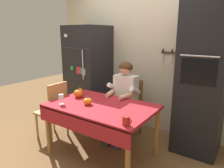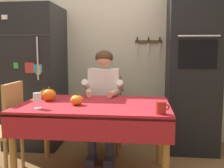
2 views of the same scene
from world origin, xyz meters
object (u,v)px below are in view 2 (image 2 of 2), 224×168
at_px(dining_table, 95,112).
at_px(chair_left_side, 5,125).
at_px(refrigerator, 35,77).
at_px(pumpkin_small, 44,94).
at_px(chair_behind_person, 106,109).
at_px(wine_glass, 37,98).
at_px(wall_oven, 192,66).
at_px(coffee_mug, 161,108).
at_px(seated_person, 104,94).
at_px(pumpkin_large, 49,95).
at_px(pumpkin_medium, 77,100).

relative_size(dining_table, chair_left_side, 1.51).
relative_size(refrigerator, pumpkin_small, 16.71).
height_order(chair_behind_person, wine_glass, chair_behind_person).
bearing_deg(chair_left_side, refrigerator, 93.12).
distance_m(wall_oven, dining_table, 1.45).
bearing_deg(chair_left_side, wine_glass, -28.65).
distance_m(refrigerator, wall_oven, 2.01).
bearing_deg(wall_oven, dining_table, -138.69).
xyz_separation_m(chair_left_side, coffee_mug, (1.50, -0.32, 0.28)).
height_order(refrigerator, seated_person, refrigerator).
bearing_deg(seated_person, chair_behind_person, 90.00).
xyz_separation_m(wall_oven, chair_left_side, (-1.95, -0.94, -0.54)).
bearing_deg(wine_glass, refrigerator, 113.52).
distance_m(dining_table, chair_behind_person, 0.81).
height_order(refrigerator, chair_behind_person, refrigerator).
distance_m(seated_person, wine_glass, 0.98).
distance_m(dining_table, seated_person, 0.61).
xyz_separation_m(wall_oven, pumpkin_large, (-1.53, -0.83, -0.25)).
distance_m(coffee_mug, wine_glass, 1.05).
height_order(dining_table, seated_person, seated_person).
bearing_deg(coffee_mug, refrigerator, 141.71).
relative_size(chair_left_side, pumpkin_large, 6.49).
bearing_deg(refrigerator, chair_behind_person, -5.48).
distance_m(chair_left_side, pumpkin_large, 0.53).
height_order(seated_person, coffee_mug, seated_person).
bearing_deg(pumpkin_medium, refrigerator, 129.65).
height_order(wall_oven, dining_table, wall_oven).
height_order(dining_table, coffee_mug, coffee_mug).
relative_size(wine_glass, pumpkin_small, 1.29).
bearing_deg(refrigerator, wine_glass, -66.48).
distance_m(refrigerator, dining_table, 1.32).
distance_m(chair_left_side, pumpkin_medium, 0.80).
height_order(dining_table, chair_behind_person, chair_behind_person).
relative_size(chair_left_side, coffee_mug, 8.51).
bearing_deg(pumpkin_small, wine_glass, -74.27).
relative_size(dining_table, wine_glass, 10.11).
relative_size(refrigerator, wine_glass, 13.00).
height_order(pumpkin_medium, pumpkin_small, pumpkin_medium).
relative_size(refrigerator, coffee_mug, 16.46).
bearing_deg(pumpkin_small, coffee_mug, -26.42).
distance_m(chair_behind_person, pumpkin_large, 0.89).
height_order(refrigerator, coffee_mug, refrigerator).
relative_size(chair_behind_person, pumpkin_small, 8.63).
bearing_deg(coffee_mug, dining_table, 150.48).
xyz_separation_m(refrigerator, chair_behind_person, (0.94, -0.09, -0.39)).
xyz_separation_m(chair_left_side, pumpkin_medium, (0.75, -0.06, 0.28)).
bearing_deg(seated_person, dining_table, -89.45).
bearing_deg(seated_person, refrigerator, 163.52).
height_order(wall_oven, pumpkin_medium, wall_oven).
relative_size(chair_behind_person, coffee_mug, 8.51).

